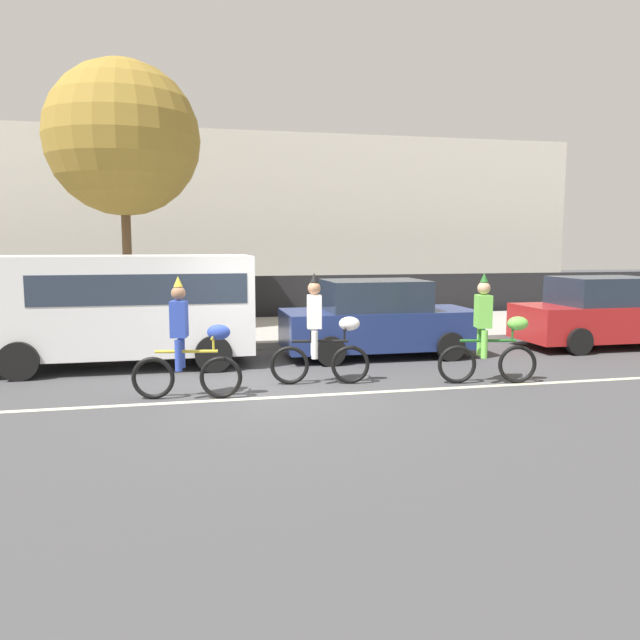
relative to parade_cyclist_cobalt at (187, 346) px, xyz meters
name	(u,v)px	position (x,y,z in m)	size (l,w,h in m)	color
ground_plane	(275,390)	(1.41, 0.27, -0.84)	(80.00, 80.00, 0.00)	#424244
road_centre_line	(280,397)	(1.41, -0.23, -0.84)	(36.00, 0.14, 0.01)	beige
sidewalk_curb	(240,332)	(1.41, 6.77, -0.77)	(60.00, 5.00, 0.15)	#9E9B93
fence_line	(231,299)	(1.41, 9.67, -0.14)	(40.00, 0.08, 1.40)	black
building_backdrop	(226,223)	(1.89, 18.27, 2.47)	(28.00, 8.00, 6.63)	beige
parade_cyclist_cobalt	(187,346)	(0.00, 0.00, 0.00)	(1.71, 0.53, 1.92)	black
parade_cyclist_zebra	(321,336)	(2.25, 0.55, 0.00)	(1.71, 0.53, 1.92)	black
parade_cyclist_lime	(489,335)	(5.09, -0.02, 0.00)	(1.70, 0.55, 1.92)	black
parked_van_white	(126,302)	(-1.14, 2.97, 0.44)	(5.00, 2.22, 2.18)	white
parked_car_red	(604,314)	(9.56, 2.93, -0.06)	(4.10, 1.92, 1.64)	#AD1E1E
parked_car_navy	(378,320)	(4.02, 2.92, -0.06)	(4.10, 1.92, 1.64)	navy
street_tree_near_lamp	(123,139)	(-1.44, 7.31, 4.22)	(3.91, 3.91, 6.87)	brown
pedestrian_onlooker	(55,306)	(-2.88, 5.27, 0.17)	(0.32, 0.20, 1.62)	#33333D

